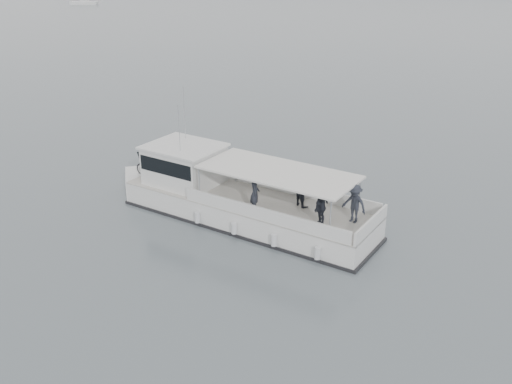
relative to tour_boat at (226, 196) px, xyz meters
The scene contains 2 objects.
ground 2.67m from the tour_boat, 162.14° to the right, with size 1400.00×1400.00×0.00m, color #576166.
tour_boat is the anchor object (origin of this frame).
Camera 1 is at (17.75, -18.77, 11.80)m, focal length 40.00 mm.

